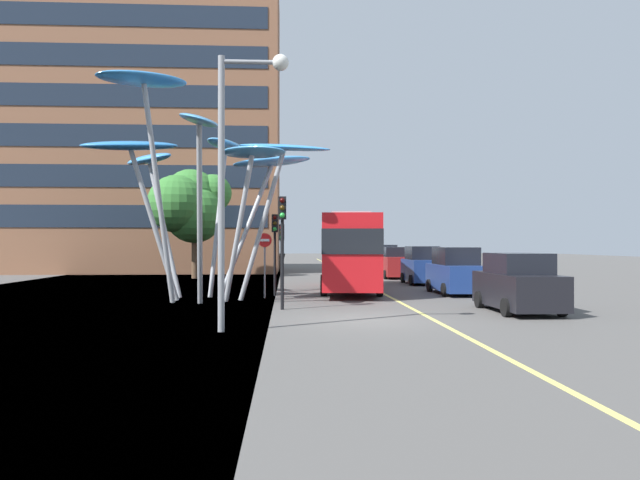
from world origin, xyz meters
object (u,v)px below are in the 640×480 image
at_px(car_far_side, 385,260).
at_px(traffic_light_kerb_near, 282,228).
at_px(red_bus, 351,248).
at_px(car_side_street, 396,263).
at_px(car_parked_near, 518,284).
at_px(leaf_sculpture, 203,150).
at_px(traffic_light_island_mid, 282,242).
at_px(street_lamp, 238,153).
at_px(car_parked_far, 422,266).
at_px(no_entry_sign, 265,255).
at_px(car_parked_mid, 455,272).

bearing_deg(car_far_side, traffic_light_kerb_near, -107.21).
xyz_separation_m(red_bus, car_side_street, (4.21, 10.62, -1.10)).
height_order(traffic_light_kerb_near, car_parked_near, traffic_light_kerb_near).
xyz_separation_m(leaf_sculpture, car_parked_near, (11.39, -4.97, -5.28)).
relative_size(traffic_light_island_mid, street_lamp, 0.44).
bearing_deg(traffic_light_island_mid, red_bus, -4.16).
distance_m(car_parked_far, no_entry_sign, 11.98).
height_order(leaf_sculpture, traffic_light_island_mid, leaf_sculpture).
height_order(traffic_light_kerb_near, car_far_side, traffic_light_kerb_near).
distance_m(car_parked_near, car_far_side, 26.49).
relative_size(red_bus, car_side_street, 2.53).
distance_m(traffic_light_kerb_near, car_side_street, 20.37).
distance_m(red_bus, no_entry_sign, 5.46).
relative_size(car_parked_mid, no_entry_sign, 1.59).
bearing_deg(car_far_side, car_side_street, -93.02).
xyz_separation_m(traffic_light_island_mid, car_parked_near, (8.17, -9.53, -1.45)).
xyz_separation_m(red_bus, leaf_sculpture, (-6.64, -4.31, 4.13)).
distance_m(car_side_street, no_entry_sign, 16.48).
relative_size(leaf_sculpture, car_parked_far, 2.67).
height_order(car_parked_far, street_lamp, street_lamp).
distance_m(car_parked_mid, no_entry_sign, 8.94).
bearing_deg(car_parked_near, car_parked_mid, 90.65).
height_order(leaf_sculpture, no_entry_sign, leaf_sculpture).
relative_size(street_lamp, no_entry_sign, 2.66).
bearing_deg(car_parked_far, red_bus, -135.16).
xyz_separation_m(traffic_light_kerb_near, traffic_light_island_mid, (-0.11, 8.47, -0.49)).
xyz_separation_m(red_bus, car_parked_far, (4.61, 4.59, -1.08)).
distance_m(traffic_light_island_mid, car_parked_far, 9.24).
bearing_deg(car_parked_mid, red_bus, 156.13).
xyz_separation_m(car_parked_far, street_lamp, (-9.06, -17.88, 3.74)).
relative_size(traffic_light_island_mid, car_far_side, 0.84).
relative_size(car_side_street, car_far_side, 1.15).
relative_size(red_bus, car_parked_far, 2.96).
bearing_deg(car_parked_mid, traffic_light_island_mid, 164.05).
relative_size(traffic_light_island_mid, car_parked_mid, 0.74).
distance_m(traffic_light_island_mid, car_parked_mid, 8.53).
distance_m(red_bus, street_lamp, 14.27).
xyz_separation_m(traffic_light_island_mid, car_parked_far, (8.04, 4.34, -1.38)).
bearing_deg(car_parked_mid, car_parked_near, -89.35).
relative_size(red_bus, car_parked_mid, 2.56).
bearing_deg(traffic_light_island_mid, leaf_sculpture, -125.14).
bearing_deg(car_parked_near, car_side_street, 91.54).
relative_size(car_parked_near, car_far_side, 1.10).
xyz_separation_m(car_parked_mid, no_entry_sign, (-8.77, -1.52, 0.83)).
height_order(traffic_light_island_mid, car_parked_far, traffic_light_island_mid).
relative_size(car_parked_mid, car_far_side, 1.14).
height_order(traffic_light_kerb_near, street_lamp, street_lamp).
bearing_deg(car_side_street, traffic_light_kerb_near, -111.78).
xyz_separation_m(red_bus, car_parked_mid, (4.66, -2.06, -1.09)).
xyz_separation_m(red_bus, street_lamp, (-4.45, -13.30, 2.67)).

